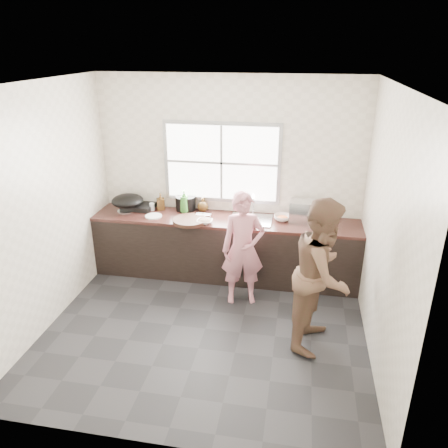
% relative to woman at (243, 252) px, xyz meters
% --- Properties ---
extents(floor, '(3.60, 3.20, 0.01)m').
position_rel_woman_xyz_m(floor, '(-0.33, -0.69, -0.68)').
color(floor, '#242427').
rests_on(floor, ground).
extents(ceiling, '(3.60, 3.20, 0.01)m').
position_rel_woman_xyz_m(ceiling, '(-0.33, -0.69, 2.03)').
color(ceiling, silver).
rests_on(ceiling, wall_back).
extents(wall_back, '(3.60, 0.01, 2.70)m').
position_rel_woman_xyz_m(wall_back, '(-0.33, 0.92, 0.68)').
color(wall_back, silver).
rests_on(wall_back, ground).
extents(wall_left, '(0.01, 3.20, 2.70)m').
position_rel_woman_xyz_m(wall_left, '(-2.13, -0.69, 0.68)').
color(wall_left, silver).
rests_on(wall_left, ground).
extents(wall_right, '(0.01, 3.20, 2.70)m').
position_rel_woman_xyz_m(wall_right, '(1.48, -0.69, 0.68)').
color(wall_right, beige).
rests_on(wall_right, ground).
extents(wall_front, '(3.60, 0.01, 2.70)m').
position_rel_woman_xyz_m(wall_front, '(-0.33, -2.29, 0.68)').
color(wall_front, beige).
rests_on(wall_front, ground).
extents(cabinet, '(3.60, 0.62, 0.82)m').
position_rel_woman_xyz_m(cabinet, '(-0.33, 0.60, -0.26)').
color(cabinet, black).
rests_on(cabinet, floor).
extents(countertop, '(3.60, 0.64, 0.04)m').
position_rel_woman_xyz_m(countertop, '(-0.33, 0.60, 0.17)').
color(countertop, '#331915').
rests_on(countertop, cabinet).
extents(sink, '(0.55, 0.45, 0.02)m').
position_rel_woman_xyz_m(sink, '(0.02, 0.60, 0.19)').
color(sink, silver).
rests_on(sink, countertop).
extents(faucet, '(0.02, 0.02, 0.30)m').
position_rel_woman_xyz_m(faucet, '(0.02, 0.80, 0.34)').
color(faucet, silver).
rests_on(faucet, countertop).
extents(window_frame, '(1.60, 0.05, 1.10)m').
position_rel_woman_xyz_m(window_frame, '(-0.43, 0.90, 0.88)').
color(window_frame, '#9EA0A5').
rests_on(window_frame, wall_back).
extents(window_glazing, '(1.50, 0.01, 1.00)m').
position_rel_woman_xyz_m(window_glazing, '(-0.43, 0.88, 0.88)').
color(window_glazing, white).
rests_on(window_glazing, window_frame).
extents(woman, '(0.55, 0.43, 1.35)m').
position_rel_woman_xyz_m(woman, '(0.00, 0.00, 0.00)').
color(woman, '#D5808E').
rests_on(woman, floor).
extents(person_side, '(0.82, 0.94, 1.65)m').
position_rel_woman_xyz_m(person_side, '(0.92, -0.66, 0.15)').
color(person_side, brown).
rests_on(person_side, floor).
extents(cutting_board, '(0.55, 0.55, 0.04)m').
position_rel_woman_xyz_m(cutting_board, '(-0.77, 0.40, 0.21)').
color(cutting_board, '#331D14').
rests_on(cutting_board, countertop).
extents(cleaver, '(0.20, 0.10, 0.01)m').
position_rel_woman_xyz_m(cleaver, '(-0.63, 0.60, 0.23)').
color(cleaver, silver).
rests_on(cleaver, cutting_board).
extents(bowl_mince, '(0.22, 0.22, 0.05)m').
position_rel_woman_xyz_m(bowl_mince, '(-0.56, 0.39, 0.21)').
color(bowl_mince, white).
rests_on(bowl_mince, countertop).
extents(bowl_crabs, '(0.19, 0.19, 0.06)m').
position_rel_woman_xyz_m(bowl_crabs, '(0.43, 0.68, 0.22)').
color(bowl_crabs, silver).
rests_on(bowl_crabs, countertop).
extents(bowl_held, '(0.26, 0.26, 0.07)m').
position_rel_woman_xyz_m(bowl_held, '(0.04, 0.39, 0.22)').
color(bowl_held, silver).
rests_on(bowl_held, countertop).
extents(black_pot, '(0.32, 0.32, 0.20)m').
position_rel_woman_xyz_m(black_pot, '(-0.94, 0.83, 0.29)').
color(black_pot, black).
rests_on(black_pot, countertop).
extents(plate_food, '(0.23, 0.23, 0.02)m').
position_rel_woman_xyz_m(plate_food, '(-1.30, 0.49, 0.20)').
color(plate_food, white).
rests_on(plate_food, countertop).
extents(bottle_green, '(0.14, 0.14, 0.33)m').
position_rel_woman_xyz_m(bottle_green, '(-0.93, 0.73, 0.35)').
color(bottle_green, '#35872C').
rests_on(bottle_green, countertop).
extents(bottle_brown_tall, '(0.13, 0.13, 0.22)m').
position_rel_woman_xyz_m(bottle_brown_tall, '(-1.29, 0.78, 0.29)').
color(bottle_brown_tall, '#452D11').
rests_on(bottle_brown_tall, countertop).
extents(bottle_brown_short, '(0.17, 0.17, 0.18)m').
position_rel_woman_xyz_m(bottle_brown_short, '(-0.69, 0.83, 0.27)').
color(bottle_brown_short, '#462E11').
rests_on(bottle_brown_short, countertop).
extents(glass_jar, '(0.08, 0.08, 0.10)m').
position_rel_woman_xyz_m(glass_jar, '(-1.40, 0.73, 0.24)').
color(glass_jar, silver).
rests_on(glass_jar, countertop).
extents(burner, '(0.48, 0.48, 0.07)m').
position_rel_woman_xyz_m(burner, '(-1.61, 0.83, 0.22)').
color(burner, black).
rests_on(burner, countertop).
extents(wok, '(0.50, 0.50, 0.17)m').
position_rel_woman_xyz_m(wok, '(-1.73, 0.66, 0.33)').
color(wok, black).
rests_on(wok, burner).
extents(dish_rack, '(0.38, 0.28, 0.27)m').
position_rel_woman_xyz_m(dish_rack, '(0.71, 0.71, 0.32)').
color(dish_rack, silver).
rests_on(dish_rack, countertop).
extents(pot_lid_left, '(0.28, 0.28, 0.01)m').
position_rel_woman_xyz_m(pot_lid_left, '(-1.75, 0.62, 0.19)').
color(pot_lid_left, silver).
rests_on(pot_lid_left, countertop).
extents(pot_lid_right, '(0.31, 0.31, 0.01)m').
position_rel_woman_xyz_m(pot_lid_right, '(-1.53, 0.83, 0.19)').
color(pot_lid_right, silver).
rests_on(pot_lid_right, countertop).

